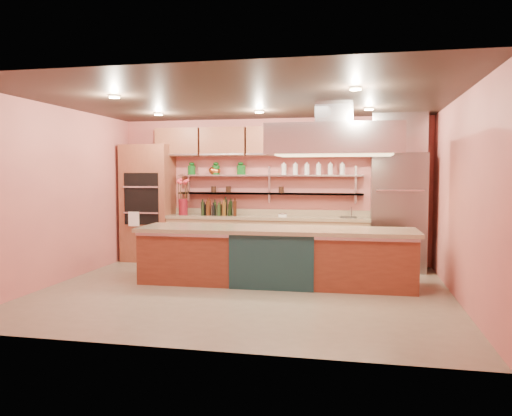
% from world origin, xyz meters
% --- Properties ---
extents(floor, '(6.00, 5.00, 0.02)m').
position_xyz_m(floor, '(0.00, 0.00, -0.01)').
color(floor, gray).
rests_on(floor, ground).
extents(ceiling, '(6.00, 5.00, 0.02)m').
position_xyz_m(ceiling, '(0.00, 0.00, 2.80)').
color(ceiling, black).
rests_on(ceiling, wall_back).
extents(wall_back, '(6.00, 0.04, 2.80)m').
position_xyz_m(wall_back, '(0.00, 2.50, 1.40)').
color(wall_back, '#CA685F').
rests_on(wall_back, floor).
extents(wall_front, '(6.00, 0.04, 2.80)m').
position_xyz_m(wall_front, '(0.00, -2.50, 1.40)').
color(wall_front, '#CA685F').
rests_on(wall_front, floor).
extents(wall_left, '(0.04, 5.00, 2.80)m').
position_xyz_m(wall_left, '(-3.00, 0.00, 1.40)').
color(wall_left, '#CA685F').
rests_on(wall_left, floor).
extents(wall_right, '(0.04, 5.00, 2.80)m').
position_xyz_m(wall_right, '(3.00, 0.00, 1.40)').
color(wall_right, '#CA685F').
rests_on(wall_right, floor).
extents(oven_stack, '(0.95, 0.64, 2.30)m').
position_xyz_m(oven_stack, '(-2.45, 2.18, 1.15)').
color(oven_stack, brown).
rests_on(oven_stack, floor).
extents(refrigerator, '(0.95, 0.72, 2.10)m').
position_xyz_m(refrigerator, '(2.35, 2.14, 1.05)').
color(refrigerator, gray).
rests_on(refrigerator, floor).
extents(back_counter, '(3.84, 0.64, 0.93)m').
position_xyz_m(back_counter, '(-0.05, 2.20, 0.47)').
color(back_counter, tan).
rests_on(back_counter, floor).
extents(wall_shelf_lower, '(3.60, 0.26, 0.03)m').
position_xyz_m(wall_shelf_lower, '(-0.05, 2.37, 1.35)').
color(wall_shelf_lower, silver).
rests_on(wall_shelf_lower, wall_back).
extents(wall_shelf_upper, '(3.60, 0.26, 0.03)m').
position_xyz_m(wall_shelf_upper, '(-0.05, 2.37, 1.70)').
color(wall_shelf_upper, silver).
rests_on(wall_shelf_upper, wall_back).
extents(upper_cabinets, '(4.60, 0.36, 0.55)m').
position_xyz_m(upper_cabinets, '(0.00, 2.32, 2.35)').
color(upper_cabinets, brown).
rests_on(upper_cabinets, wall_back).
extents(range_hood, '(2.00, 1.00, 0.45)m').
position_xyz_m(range_hood, '(1.28, 0.58, 2.25)').
color(range_hood, silver).
rests_on(range_hood, ceiling).
extents(ceiling_downlights, '(4.00, 2.80, 0.02)m').
position_xyz_m(ceiling_downlights, '(0.00, 0.20, 2.77)').
color(ceiling_downlights, '#FFE5A5').
rests_on(ceiling_downlights, ceiling).
extents(island, '(4.26, 1.01, 0.89)m').
position_xyz_m(island, '(0.38, 0.58, 0.44)').
color(island, brown).
rests_on(island, floor).
extents(flower_vase, '(0.21, 0.21, 0.32)m').
position_xyz_m(flower_vase, '(-1.71, 2.15, 1.09)').
color(flower_vase, maroon).
rests_on(flower_vase, back_counter).
extents(oil_bottle_cluster, '(0.79, 0.41, 0.25)m').
position_xyz_m(oil_bottle_cluster, '(-0.97, 2.15, 1.05)').
color(oil_bottle_cluster, black).
rests_on(oil_bottle_cluster, back_counter).
extents(kitchen_scale, '(0.16, 0.13, 0.08)m').
position_xyz_m(kitchen_scale, '(0.26, 2.15, 0.97)').
color(kitchen_scale, white).
rests_on(kitchen_scale, back_counter).
extents(bar_faucet, '(0.03, 0.03, 0.19)m').
position_xyz_m(bar_faucet, '(1.53, 2.25, 1.03)').
color(bar_faucet, silver).
rests_on(bar_faucet, back_counter).
extents(copper_kettle, '(0.23, 0.23, 0.16)m').
position_xyz_m(copper_kettle, '(-1.15, 2.37, 1.79)').
color(copper_kettle, orange).
rests_on(copper_kettle, wall_shelf_upper).
extents(green_canister, '(0.20, 0.20, 0.18)m').
position_xyz_m(green_canister, '(-0.58, 2.37, 1.81)').
color(green_canister, '#0F4815').
rests_on(green_canister, wall_shelf_upper).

